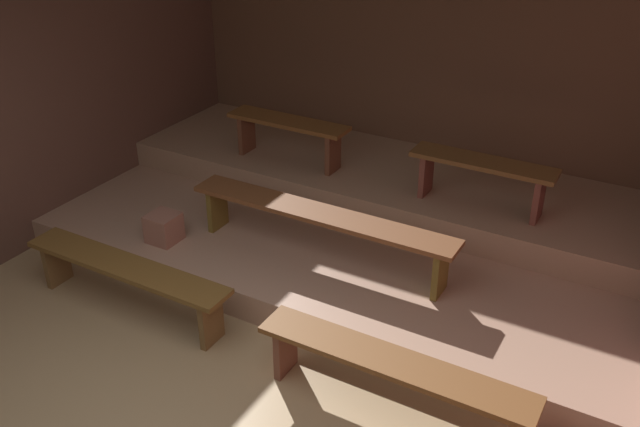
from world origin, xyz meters
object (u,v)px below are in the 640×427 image
(bench_floor_left, at_px, (126,274))
(bench_floor_right, at_px, (392,370))
(bench_lower_center, at_px, (320,220))
(wooden_crate_lower, at_px, (164,228))
(bench_middle_left, at_px, (288,130))
(bench_middle_right, at_px, (482,172))

(bench_floor_left, height_order, bench_floor_right, same)
(bench_floor_right, relative_size, bench_lower_center, 0.80)
(bench_floor_left, bearing_deg, wooden_crate_lower, 106.02)
(bench_floor_left, xyz_separation_m, bench_lower_center, (1.11, 1.06, 0.26))
(wooden_crate_lower, bearing_deg, bench_lower_center, 17.67)
(bench_floor_right, xyz_separation_m, bench_middle_left, (-2.07, 2.12, 0.48))
(bench_floor_right, bearing_deg, bench_middle_right, 94.27)
(bench_middle_right, bearing_deg, bench_floor_left, -134.42)
(bench_middle_left, distance_m, bench_middle_right, 1.92)
(bench_middle_right, height_order, wooden_crate_lower, bench_middle_right)
(bench_lower_center, bearing_deg, bench_floor_left, -136.07)
(bench_middle_left, xyz_separation_m, wooden_crate_lower, (-0.35, -1.46, -0.45))
(bench_middle_right, bearing_deg, bench_lower_center, -132.65)
(bench_floor_left, xyz_separation_m, bench_floor_right, (2.23, 0.00, 0.00))
(bench_middle_right, bearing_deg, bench_middle_left, 180.00)
(bench_middle_left, distance_m, wooden_crate_lower, 1.57)
(wooden_crate_lower, bearing_deg, bench_middle_right, 32.91)
(bench_lower_center, bearing_deg, bench_middle_left, 132.02)
(bench_middle_left, relative_size, bench_middle_right, 1.00)
(bench_floor_left, height_order, bench_lower_center, bench_lower_center)
(bench_floor_right, bearing_deg, bench_lower_center, 136.61)
(wooden_crate_lower, bearing_deg, bench_middle_left, 76.71)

